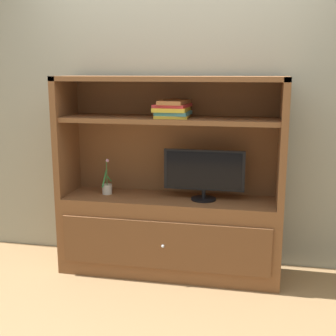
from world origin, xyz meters
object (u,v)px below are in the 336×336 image
object	(u,v)px
media_console	(169,213)
potted_plant	(107,188)
magazine_stack	(173,109)
tv_monitor	(204,173)

from	to	relation	value
media_console	potted_plant	size ratio (longest dim) A/B	5.97
potted_plant	magazine_stack	bearing A→B (deg)	-1.52
media_console	tv_monitor	world-z (taller)	media_console
tv_monitor	magazine_stack	distance (m)	0.54
media_console	tv_monitor	xyz separation A→B (m)	(0.27, -0.01, 0.34)
media_console	potted_plant	world-z (taller)	media_console
potted_plant	magazine_stack	xyz separation A→B (m)	(0.54, -0.01, 0.65)
media_console	magazine_stack	bearing A→B (deg)	-19.30
tv_monitor	media_console	bearing A→B (deg)	177.91
tv_monitor	potted_plant	distance (m)	0.80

